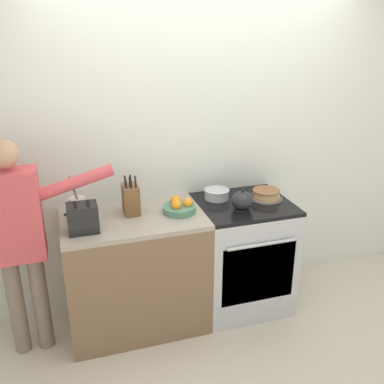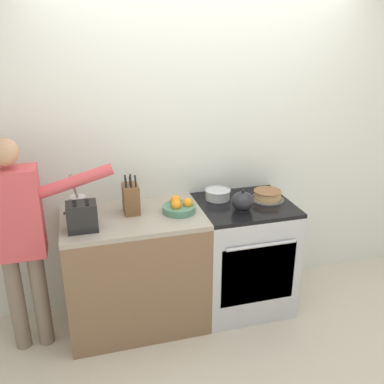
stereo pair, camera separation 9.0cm
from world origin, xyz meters
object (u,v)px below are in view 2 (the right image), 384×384
at_px(layer_cake, 267,196).
at_px(fruit_bowl, 179,207).
at_px(mixing_bowl, 218,194).
at_px(knife_block, 131,198).
at_px(utensil_crock, 78,206).
at_px(toaster, 82,217).
at_px(person_baker, 19,231).
at_px(stove_range, 242,255).
at_px(tea_kettle, 243,201).

distance_m(layer_cake, fruit_bowl, 0.72).
relative_size(layer_cake, fruit_bowl, 1.08).
bearing_deg(mixing_bowl, fruit_bowl, -155.28).
distance_m(knife_block, utensil_crock, 0.38).
bearing_deg(mixing_bowl, toaster, -165.24).
height_order(mixing_bowl, toaster, toaster).
relative_size(layer_cake, person_baker, 0.17).
xyz_separation_m(utensil_crock, fruit_bowl, (0.71, -0.13, -0.04)).
xyz_separation_m(knife_block, fruit_bowl, (0.34, -0.09, -0.07)).
xyz_separation_m(stove_range, tea_kettle, (-0.07, -0.11, 0.52)).
distance_m(layer_cake, mixing_bowl, 0.39).
xyz_separation_m(tea_kettle, fruit_bowl, (-0.46, 0.09, -0.03)).
bearing_deg(tea_kettle, stove_range, 59.07).
relative_size(tea_kettle, person_baker, 0.13).
bearing_deg(fruit_bowl, toaster, -170.75).
relative_size(stove_range, person_baker, 0.59).
relative_size(knife_block, person_baker, 0.20).
bearing_deg(person_baker, tea_kettle, -9.15).
distance_m(tea_kettle, toaster, 1.15).
xyz_separation_m(toaster, person_baker, (-0.41, 0.07, -0.08)).
height_order(layer_cake, knife_block, knife_block).
bearing_deg(toaster, knife_block, 29.49).
distance_m(tea_kettle, person_baker, 1.57).
bearing_deg(fruit_bowl, layer_cake, 2.98).
bearing_deg(tea_kettle, utensil_crock, 169.48).
distance_m(layer_cake, toaster, 1.42).
bearing_deg(knife_block, toaster, -150.51).
bearing_deg(stove_range, mixing_bowl, 140.98).
bearing_deg(utensil_crock, mixing_bowl, 1.80).
height_order(layer_cake, utensil_crock, utensil_crock).
height_order(mixing_bowl, utensil_crock, utensil_crock).
bearing_deg(knife_block, tea_kettle, -12.43).
bearing_deg(tea_kettle, knife_block, 167.57).
bearing_deg(mixing_bowl, person_baker, -171.98).
height_order(layer_cake, person_baker, person_baker).
relative_size(layer_cake, utensil_crock, 0.79).
bearing_deg(layer_cake, tea_kettle, -153.89).
height_order(tea_kettle, utensil_crock, utensil_crock).
xyz_separation_m(stove_range, toaster, (-1.22, -0.13, 0.55)).
height_order(layer_cake, toaster, toaster).
distance_m(stove_range, layer_cake, 0.53).
bearing_deg(knife_block, layer_cake, -2.70).
bearing_deg(layer_cake, knife_block, 177.30).
relative_size(mixing_bowl, toaster, 0.95).
bearing_deg(toaster, stove_range, 6.22).
bearing_deg(stove_range, person_baker, -177.78).
relative_size(mixing_bowl, utensil_crock, 0.61).
bearing_deg(knife_block, mixing_bowl, 6.20).
height_order(fruit_bowl, person_baker, person_baker).
relative_size(tea_kettle, knife_block, 0.66).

